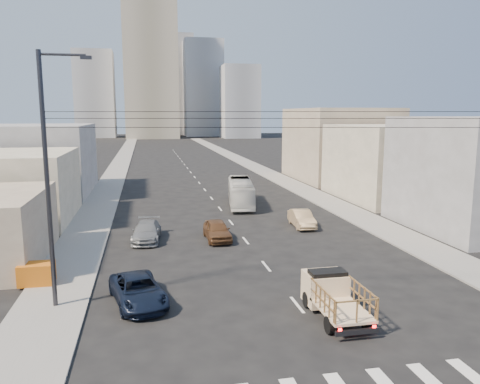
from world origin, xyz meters
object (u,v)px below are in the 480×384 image
object	(u,v)px
streetlamp_left	(49,175)
crate_stack	(37,274)
sedan_tan	(302,219)
city_bus	(241,192)
navy_pickup	(138,290)
flatbed_pickup	(334,294)
sedan_grey	(147,231)
sedan_brown	(217,230)

from	to	relation	value
streetlamp_left	crate_stack	bearing A→B (deg)	116.33
sedan_tan	streetlamp_left	world-z (taller)	streetlamp_left
city_bus	streetlamp_left	size ratio (longest dim) A/B	0.80
navy_pickup	sedan_tan	world-z (taller)	sedan_tan
flatbed_pickup	crate_stack	size ratio (longest dim) A/B	2.45
flatbed_pickup	sedan_tan	world-z (taller)	flatbed_pickup
flatbed_pickup	crate_stack	bearing A→B (deg)	154.42
navy_pickup	sedan_grey	size ratio (longest dim) A/B	1.02
navy_pickup	streetlamp_left	xyz separation A→B (m)	(-3.81, 0.30, 5.76)
city_bus	flatbed_pickup	bearing A→B (deg)	-83.81
city_bus	streetlamp_left	xyz separation A→B (m)	(-13.77, -23.40, 5.09)
city_bus	sedan_grey	xyz separation A→B (m)	(-9.50, -11.93, -0.65)
sedan_grey	streetlamp_left	world-z (taller)	streetlamp_left
navy_pickup	sedan_grey	world-z (taller)	sedan_grey
sedan_brown	sedan_tan	size ratio (longest dim) A/B	1.03
sedan_brown	sedan_tan	distance (m)	7.92
city_bus	sedan_tan	bearing A→B (deg)	-64.43
flatbed_pickup	sedan_brown	bearing A→B (deg)	102.85
city_bus	sedan_brown	distance (m)	13.49
sedan_grey	crate_stack	world-z (taller)	sedan_grey
sedan_brown	flatbed_pickup	bearing A→B (deg)	-78.18
navy_pickup	sedan_tan	bearing A→B (deg)	33.44
flatbed_pickup	sedan_grey	distance (m)	17.21
city_bus	sedan_tan	xyz separation A→B (m)	(3.08, -10.10, -0.65)
sedan_brown	sedan_grey	world-z (taller)	sedan_brown
navy_pickup	sedan_brown	xyz separation A→B (m)	(5.57, 10.96, 0.06)
flatbed_pickup	crate_stack	world-z (taller)	flatbed_pickup
flatbed_pickup	streetlamp_left	xyz separation A→B (m)	(-12.62, 3.57, 5.34)
navy_pickup	city_bus	size ratio (longest dim) A/B	0.50
flatbed_pickup	sedan_grey	xyz separation A→B (m)	(-8.36, 15.04, -0.40)
crate_stack	sedan_tan	bearing A→B (deg)	28.61
city_bus	sedan_tan	world-z (taller)	city_bus
sedan_grey	sedan_tan	bearing A→B (deg)	13.66
city_bus	streetlamp_left	distance (m)	27.63
navy_pickup	streetlamp_left	size ratio (longest dim) A/B	0.40
sedan_tan	streetlamp_left	distance (m)	22.22
sedan_tan	crate_stack	bearing A→B (deg)	-147.88
city_bus	crate_stack	distance (m)	25.36
sedan_brown	crate_stack	size ratio (longest dim) A/B	2.38
flatbed_pickup	city_bus	distance (m)	27.00
crate_stack	streetlamp_left	bearing A→B (deg)	-63.67
sedan_tan	city_bus	bearing A→B (deg)	110.47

